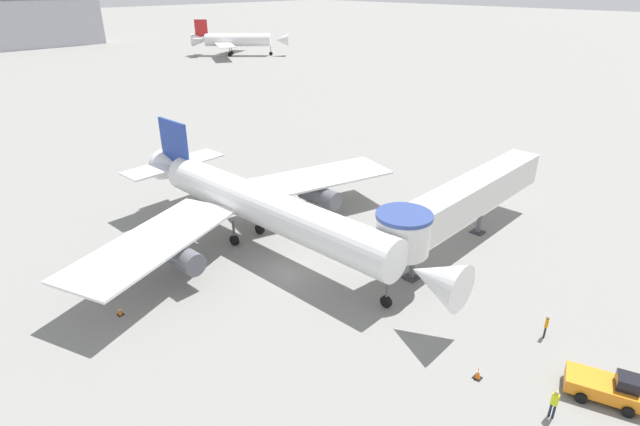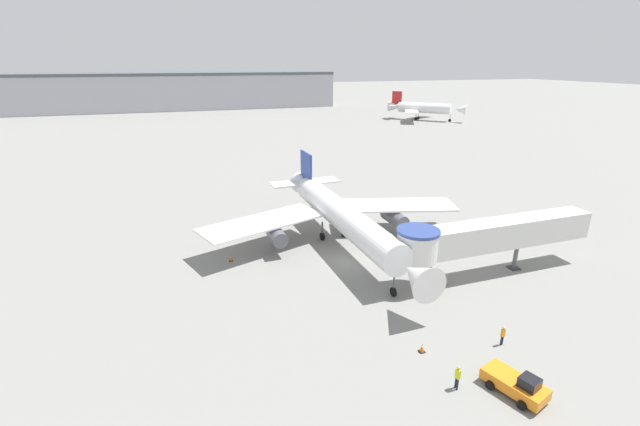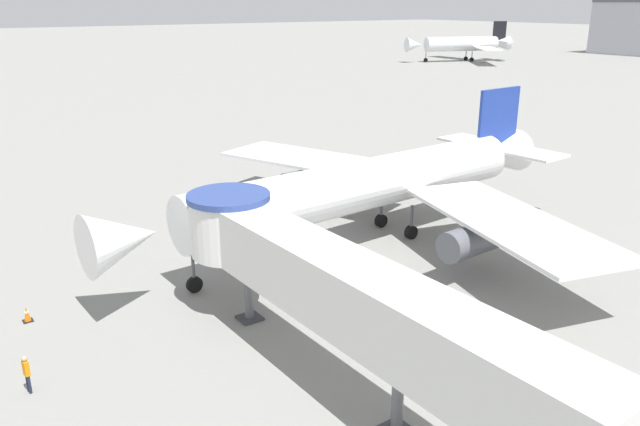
{
  "view_description": "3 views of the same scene",
  "coord_description": "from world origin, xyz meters",
  "views": [
    {
      "loc": [
        -22.57,
        -25.55,
        21.15
      ],
      "look_at": [
        3.61,
        0.53,
        3.74
      ],
      "focal_mm": 28.0,
      "sensor_mm": 36.0,
      "label": 1
    },
    {
      "loc": [
        -16.32,
        -39.98,
        21.15
      ],
      "look_at": [
        -1.82,
        4.24,
        4.53
      ],
      "focal_mm": 24.0,
      "sensor_mm": 36.0,
      "label": 2
    },
    {
      "loc": [
        30.44,
        -20.45,
        14.96
      ],
      "look_at": [
        0.61,
        0.66,
        2.58
      ],
      "focal_mm": 35.0,
      "sensor_mm": 36.0,
      "label": 3
    }
  ],
  "objects": [
    {
      "name": "ground_plane",
      "position": [
        0.0,
        0.0,
        0.0
      ],
      "size": [
        800.0,
        800.0,
        0.0
      ],
      "primitive_type": "plane",
      "color": "gray"
    },
    {
      "name": "main_airplane",
      "position": [
        0.88,
        4.66,
        3.81
      ],
      "size": [
        33.62,
        33.71,
        8.96
      ],
      "rotation": [
        0.0,
        0.0,
        0.04
      ],
      "color": "white",
      "rests_on": "ground_plane"
    },
    {
      "name": "jet_bridge",
      "position": [
        11.93,
        -7.21,
        4.44
      ],
      "size": [
        22.54,
        4.1,
        6.12
      ],
      "rotation": [
        0.0,
        0.0,
        0.02
      ],
      "color": "silver",
      "rests_on": "ground_plane"
    },
    {
      "name": "pushback_tug_orange",
      "position": [
        3.33,
        -22.17,
        0.77
      ],
      "size": [
        3.09,
        4.49,
        1.8
      ],
      "rotation": [
        0.0,
        0.0,
        0.33
      ],
      "color": "orange",
      "rests_on": "ground_plane"
    },
    {
      "name": "traffic_cone_starboard_wing",
      "position": [
        14.2,
        2.15,
        0.29
      ],
      "size": [
        0.37,
        0.37,
        0.61
      ],
      "color": "black",
      "rests_on": "ground_plane"
    },
    {
      "name": "traffic_cone_port_wing",
      "position": [
        -12.32,
        4.22,
        0.32
      ],
      "size": [
        0.4,
        0.4,
        0.67
      ],
      "color": "black",
      "rests_on": "ground_plane"
    },
    {
      "name": "traffic_cone_near_nose",
      "position": [
        -0.33,
        -16.38,
        0.37
      ],
      "size": [
        0.47,
        0.47,
        0.78
      ],
      "color": "black",
      "rests_on": "ground_plane"
    },
    {
      "name": "ground_crew_marshaller",
      "position": [
        6.08,
        -17.59,
        0.96
      ],
      "size": [
        0.35,
        0.24,
        1.67
      ],
      "rotation": [
        0.0,
        0.0,
        0.19
      ],
      "color": "#1E2338",
      "rests_on": "ground_plane"
    },
    {
      "name": "ground_crew_wing_walker",
      "position": [
        -0.17,
        -20.58,
        1.06
      ],
      "size": [
        0.24,
        0.36,
        1.84
      ],
      "rotation": [
        0.0,
        0.0,
        4.77
      ],
      "color": "#1E2338",
      "rests_on": "ground_plane"
    },
    {
      "name": "background_jet_red_tail",
      "position": [
        70.95,
        103.15,
        4.5
      ],
      "size": [
        24.08,
        24.12,
        10.22
      ],
      "rotation": [
        0.0,
        0.0,
        0.77
      ],
      "color": "white",
      "rests_on": "ground_plane"
    },
    {
      "name": "terminal_building",
      "position": [
        -13.75,
        175.0,
        8.07
      ],
      "size": [
        140.27,
        27.9,
        16.12
      ],
      "color": "#A8A8B2",
      "rests_on": "ground_plane"
    }
  ]
}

